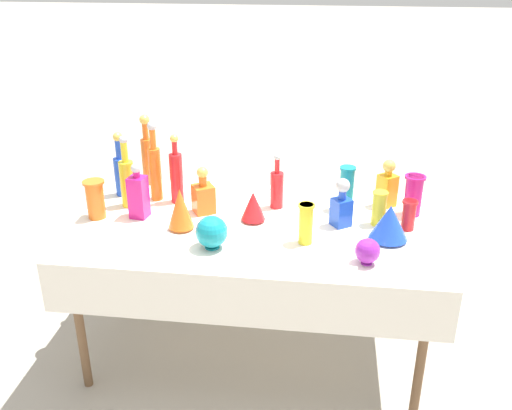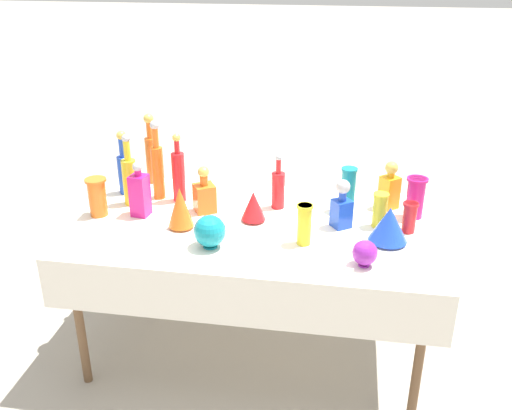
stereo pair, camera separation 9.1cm
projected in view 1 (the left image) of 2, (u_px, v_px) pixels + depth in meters
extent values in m
plane|color=#A0998C|center=(256.00, 346.00, 3.16)|extent=(40.00, 40.00, 0.00)
cube|color=white|center=(256.00, 226.00, 2.85)|extent=(1.80, 1.02, 0.03)
cube|color=white|center=(241.00, 302.00, 2.44)|extent=(1.80, 0.01, 0.25)
cylinder|color=brown|center=(80.00, 325.00, 2.73)|extent=(0.04, 0.04, 0.73)
cylinder|color=brown|center=(422.00, 352.00, 2.55)|extent=(0.04, 0.04, 0.73)
cylinder|color=brown|center=(134.00, 244.00, 3.47)|extent=(0.04, 0.04, 0.73)
cylinder|color=brown|center=(403.00, 261.00, 3.28)|extent=(0.04, 0.04, 0.73)
cylinder|color=orange|center=(148.00, 162.00, 3.27)|extent=(0.07, 0.07, 0.27)
cylinder|color=orange|center=(145.00, 131.00, 3.19)|extent=(0.03, 0.03, 0.10)
sphere|color=gold|center=(144.00, 120.00, 3.16)|extent=(0.06, 0.06, 0.06)
cylinder|color=orange|center=(155.00, 174.00, 3.06)|extent=(0.06, 0.06, 0.29)
cylinder|color=orange|center=(153.00, 139.00, 2.98)|extent=(0.03, 0.03, 0.11)
sphere|color=#B2B2B7|center=(152.00, 126.00, 2.95)|extent=(0.05, 0.05, 0.05)
cylinder|color=blue|center=(122.00, 177.00, 3.13)|extent=(0.08, 0.08, 0.21)
cylinder|color=blue|center=(119.00, 149.00, 3.06)|extent=(0.04, 0.04, 0.11)
sphere|color=gold|center=(118.00, 137.00, 3.04)|extent=(0.05, 0.05, 0.05)
cylinder|color=yellow|center=(128.00, 184.00, 2.99)|extent=(0.07, 0.07, 0.25)
cylinder|color=yellow|center=(124.00, 152.00, 2.92)|extent=(0.03, 0.03, 0.11)
sphere|color=#B2B2B7|center=(123.00, 140.00, 2.89)|extent=(0.04, 0.04, 0.04)
cylinder|color=red|center=(277.00, 190.00, 2.98)|extent=(0.07, 0.07, 0.19)
cylinder|color=red|center=(277.00, 166.00, 2.93)|extent=(0.03, 0.03, 0.08)
sphere|color=#B2B2B7|center=(277.00, 157.00, 2.91)|extent=(0.03, 0.03, 0.03)
cylinder|color=red|center=(177.00, 178.00, 3.03)|extent=(0.07, 0.07, 0.27)
cylinder|color=red|center=(175.00, 148.00, 2.96)|extent=(0.03, 0.03, 0.07)
sphere|color=gold|center=(174.00, 139.00, 2.94)|extent=(0.04, 0.04, 0.04)
cube|color=#C61972|center=(139.00, 197.00, 2.87)|extent=(0.09, 0.09, 0.22)
cylinder|color=#C61972|center=(137.00, 174.00, 2.82)|extent=(0.03, 0.03, 0.03)
sphere|color=#B2B2B7|center=(136.00, 168.00, 2.81)|extent=(0.05, 0.05, 0.05)
cube|color=blue|center=(341.00, 212.00, 2.80)|extent=(0.12, 0.12, 0.14)
cylinder|color=blue|center=(342.00, 194.00, 2.76)|extent=(0.04, 0.04, 0.05)
sphere|color=#B2B2B7|center=(343.00, 185.00, 2.74)|extent=(0.07, 0.07, 0.07)
cube|color=orange|center=(387.00, 191.00, 3.00)|extent=(0.12, 0.12, 0.17)
cylinder|color=orange|center=(389.00, 172.00, 2.96)|extent=(0.04, 0.04, 0.03)
sphere|color=gold|center=(389.00, 166.00, 2.95)|extent=(0.07, 0.07, 0.07)
cube|color=orange|center=(204.00, 199.00, 2.94)|extent=(0.14, 0.14, 0.15)
cylinder|color=orange|center=(203.00, 181.00, 2.89)|extent=(0.04, 0.04, 0.06)
sphere|color=gold|center=(202.00, 173.00, 2.88)|extent=(0.06, 0.06, 0.06)
cylinder|color=teal|center=(347.00, 188.00, 2.95)|extent=(0.07, 0.07, 0.24)
cylinder|color=teal|center=(348.00, 168.00, 2.91)|extent=(0.08, 0.08, 0.01)
cylinder|color=yellow|center=(379.00, 208.00, 2.80)|extent=(0.07, 0.07, 0.18)
cylinder|color=yellow|center=(381.00, 193.00, 2.76)|extent=(0.08, 0.08, 0.01)
cylinder|color=#C61972|center=(413.00, 195.00, 2.90)|extent=(0.09, 0.09, 0.21)
cylinder|color=#C61972|center=(416.00, 177.00, 2.85)|extent=(0.11, 0.11, 0.01)
cylinder|color=yellow|center=(306.00, 224.00, 2.62)|extent=(0.06, 0.06, 0.20)
cylinder|color=yellow|center=(307.00, 206.00, 2.58)|extent=(0.08, 0.08, 0.01)
cylinder|color=orange|center=(95.00, 199.00, 2.87)|extent=(0.09, 0.09, 0.20)
cylinder|color=orange|center=(93.00, 182.00, 2.83)|extent=(0.11, 0.11, 0.01)
cylinder|color=red|center=(409.00, 215.00, 2.75)|extent=(0.06, 0.06, 0.15)
cylinder|color=red|center=(410.00, 202.00, 2.72)|extent=(0.08, 0.08, 0.01)
cylinder|color=blue|center=(388.00, 239.00, 2.68)|extent=(0.09, 0.09, 0.01)
cone|color=blue|center=(390.00, 222.00, 2.64)|extent=(0.18, 0.18, 0.17)
cylinder|color=orange|center=(182.00, 228.00, 2.79)|extent=(0.06, 0.06, 0.01)
cone|color=orange|center=(180.00, 208.00, 2.74)|extent=(0.13, 0.13, 0.20)
cylinder|color=red|center=(253.00, 220.00, 2.87)|extent=(0.06, 0.06, 0.01)
cone|color=red|center=(253.00, 205.00, 2.83)|extent=(0.12, 0.12, 0.15)
cylinder|color=teal|center=(212.00, 247.00, 2.61)|extent=(0.07, 0.07, 0.01)
sphere|color=teal|center=(212.00, 232.00, 2.58)|extent=(0.15, 0.15, 0.15)
cylinder|color=purple|center=(366.00, 263.00, 2.48)|extent=(0.05, 0.05, 0.01)
sphere|color=purple|center=(368.00, 251.00, 2.46)|extent=(0.11, 0.11, 0.11)
cube|color=white|center=(277.00, 263.00, 2.45)|extent=(0.05, 0.03, 0.04)
cube|color=white|center=(352.00, 270.00, 2.40)|extent=(0.05, 0.02, 0.04)
cube|color=white|center=(377.00, 276.00, 2.36)|extent=(0.05, 0.02, 0.03)
cube|color=tan|center=(207.00, 243.00, 3.98)|extent=(0.48, 0.51, 0.26)
cube|color=tan|center=(209.00, 213.00, 4.02)|extent=(0.34, 0.17, 0.09)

